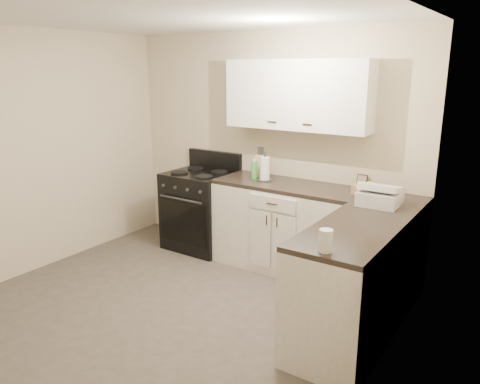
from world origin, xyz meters
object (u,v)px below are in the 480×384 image
Objects in this scene: stove at (201,210)px; paper_towel at (265,169)px; wicker_basket at (368,191)px; knife_block at (260,166)px; countertop_grill at (380,198)px.

paper_towel reaches higher than stove.
paper_towel reaches higher than wicker_basket.
wicker_basket is at bearing -24.01° from knife_block.
paper_towel reaches higher than countertop_grill.
paper_towel reaches higher than knife_block.
knife_block is at bearing 135.47° from paper_towel.
knife_block reaches higher than countertop_grill.
paper_towel is at bearing 169.16° from countertop_grill.
knife_block is 0.71× the size of countertop_grill.
paper_towel is 1.13m from wicker_basket.
stove is 3.41× the size of wicker_basket.
countertop_grill is (1.45, -0.36, -0.06)m from knife_block.
countertop_grill is (1.31, -0.23, -0.06)m from paper_towel.
wicker_basket is at bearing 125.51° from countertop_grill.
countertop_grill is (2.18, -0.21, 0.54)m from stove.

